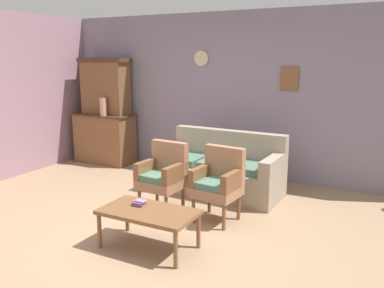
# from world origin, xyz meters

# --- Properties ---
(ground_plane) EXTENTS (7.68, 7.68, 0.00)m
(ground_plane) POSITION_xyz_m (0.00, 0.00, 0.00)
(ground_plane) COLOR #997A5B
(wall_back_with_decor) EXTENTS (6.40, 0.09, 2.70)m
(wall_back_with_decor) POSITION_xyz_m (0.00, 2.63, 1.35)
(wall_back_with_decor) COLOR gray
(wall_back_with_decor) RESTS_ON ground
(side_cabinet) EXTENTS (1.16, 0.55, 0.93)m
(side_cabinet) POSITION_xyz_m (-2.47, 2.25, 0.47)
(side_cabinet) COLOR brown
(side_cabinet) RESTS_ON ground
(cabinet_upper_hutch) EXTENTS (0.99, 0.38, 1.03)m
(cabinet_upper_hutch) POSITION_xyz_m (-2.47, 2.33, 1.45)
(cabinet_upper_hutch) COLOR brown
(cabinet_upper_hutch) RESTS_ON side_cabinet
(vase_on_cabinet) EXTENTS (0.13, 0.13, 0.33)m
(vase_on_cabinet) POSITION_xyz_m (-2.32, 2.07, 1.09)
(vase_on_cabinet) COLOR tan
(vase_on_cabinet) RESTS_ON side_cabinet
(floral_couch) EXTENTS (1.81, 0.86, 0.90)m
(floral_couch) POSITION_xyz_m (0.20, 1.63, 0.33)
(floral_couch) COLOR gray
(floral_couch) RESTS_ON ground
(armchair_near_couch_end) EXTENTS (0.55, 0.53, 0.90)m
(armchair_near_couch_end) POSITION_xyz_m (-0.18, 0.64, 0.50)
(armchair_near_couch_end) COLOR #9E6B4C
(armchair_near_couch_end) RESTS_ON ground
(armchair_near_cabinet) EXTENTS (0.56, 0.54, 0.90)m
(armchair_near_cabinet) POSITION_xyz_m (0.58, 0.69, 0.50)
(armchair_near_cabinet) COLOR #9E6B4C
(armchair_near_cabinet) RESTS_ON ground
(coffee_table) EXTENTS (1.00, 0.56, 0.42)m
(coffee_table) POSITION_xyz_m (0.24, -0.34, 0.38)
(coffee_table) COLOR brown
(coffee_table) RESTS_ON ground
(book_stack_on_table) EXTENTS (0.15, 0.11, 0.06)m
(book_stack_on_table) POSITION_xyz_m (0.08, -0.27, 0.45)
(book_stack_on_table) COLOR #8B5965
(book_stack_on_table) RESTS_ON coffee_table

